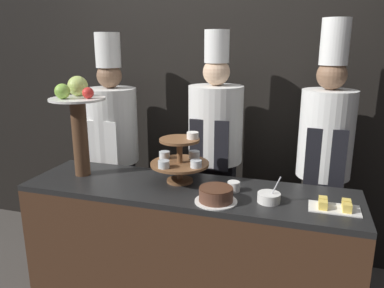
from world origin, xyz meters
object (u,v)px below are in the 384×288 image
fruit_pedestal (78,115)px  cake_round (216,195)px  chef_center_right (324,152)px  cup_white (234,186)px  serving_bowl_near (269,198)px  cake_square_tray (335,206)px  chef_center_left (215,147)px  tiered_stand (180,158)px  chef_left (113,141)px

fruit_pedestal → cake_round: (0.97, -0.19, -0.36)m
fruit_pedestal → chef_center_right: 1.65m
cup_white → serving_bowl_near: serving_bowl_near is taller
fruit_pedestal → cake_square_tray: (1.59, -0.09, -0.39)m
fruit_pedestal → cake_square_tray: 1.64m
cup_white → chef_center_left: 0.58m
fruit_pedestal → chef_center_left: size_ratio=0.36×
cake_square_tray → chef_center_right: bearing=94.1°
chef_center_left → tiered_stand: bearing=-103.3°
serving_bowl_near → tiered_stand: bearing=164.8°
tiered_stand → chef_center_left: size_ratio=0.20×
serving_bowl_near → chef_center_right: bearing=64.4°
serving_bowl_near → cup_white: bearing=155.2°
cake_square_tray → serving_bowl_near: serving_bowl_near is taller
tiered_stand → chef_center_right: chef_center_right is taller
tiered_stand → cake_round: tiered_stand is taller
tiered_stand → serving_bowl_near: tiered_stand is taller
cake_square_tray → chef_center_left: chef_center_left is taller
tiered_stand → chef_left: (-0.73, 0.47, -0.06)m
tiered_stand → serving_bowl_near: bearing=-15.2°
tiered_stand → cake_square_tray: 0.93m
chef_center_left → cup_white: bearing=-65.1°
cake_round → cup_white: cake_round is taller
chef_left → chef_center_right: 1.60m
tiered_stand → fruit_pedestal: bearing=-175.4°
cake_round → chef_center_right: chef_center_right is taller
serving_bowl_near → chef_left: bearing=154.4°
serving_bowl_near → chef_center_right: chef_center_right is taller
chef_center_left → chef_center_right: chef_center_right is taller
cake_square_tray → chef_center_right: chef_center_right is taller
tiered_stand → serving_bowl_near: (0.57, -0.15, -0.13)m
chef_left → fruit_pedestal: bearing=-84.0°
tiered_stand → chef_center_left: chef_center_left is taller
cake_square_tray → serving_bowl_near: 0.34m
chef_center_left → serving_bowl_near: bearing=-53.5°
chef_left → tiered_stand: bearing=-32.6°
tiered_stand → cake_round: 0.39m
cup_white → serving_bowl_near: 0.24m
chef_left → chef_center_left: 0.84m
tiered_stand → chef_left: 0.87m
cake_square_tray → chef_left: bearing=159.6°
serving_bowl_near → chef_center_right: 0.70m
chef_left → chef_center_right: chef_center_right is taller
tiered_stand → cup_white: bearing=-8.8°
cake_square_tray → chef_center_left: size_ratio=0.14×
fruit_pedestal → cake_square_tray: fruit_pedestal is taller
cake_round → chef_left: bearing=145.3°
chef_center_left → fruit_pedestal: bearing=-146.5°
fruit_pedestal → cup_white: bearing=-0.0°
fruit_pedestal → chef_left: size_ratio=0.36×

